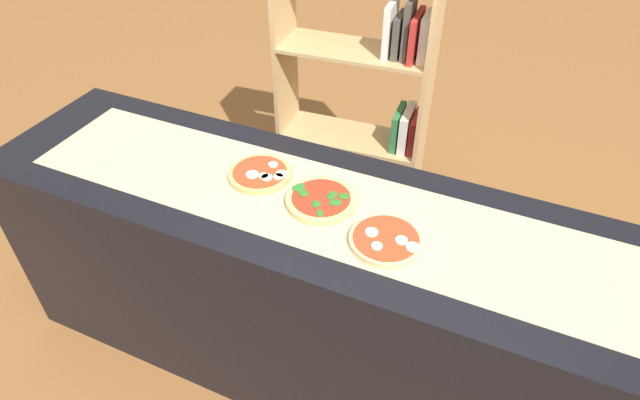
# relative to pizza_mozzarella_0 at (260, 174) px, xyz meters

# --- Properties ---
(ground_plane) EXTENTS (12.00, 12.00, 0.00)m
(ground_plane) POSITION_rel_pizza_mozzarella_0_xyz_m (0.26, -0.06, -0.91)
(ground_plane) COLOR brown
(counter) EXTENTS (2.53, 0.66, 0.90)m
(counter) POSITION_rel_pizza_mozzarella_0_xyz_m (0.26, -0.06, -0.46)
(counter) COLOR black
(counter) RESTS_ON ground_plane
(parchment_paper) EXTENTS (2.14, 0.43, 0.00)m
(parchment_paper) POSITION_rel_pizza_mozzarella_0_xyz_m (0.26, -0.06, -0.01)
(parchment_paper) COLOR tan
(parchment_paper) RESTS_ON counter
(pizza_mozzarella_0) EXTENTS (0.23, 0.23, 0.02)m
(pizza_mozzarella_0) POSITION_rel_pizza_mozzarella_0_xyz_m (0.00, 0.00, 0.00)
(pizza_mozzarella_0) COLOR tan
(pizza_mozzarella_0) RESTS_ON parchment_paper
(pizza_spinach_1) EXTENTS (0.24, 0.24, 0.03)m
(pizza_spinach_1) POSITION_rel_pizza_mozzarella_0_xyz_m (0.26, -0.05, 0.00)
(pizza_spinach_1) COLOR #DBB26B
(pizza_spinach_1) RESTS_ON parchment_paper
(pizza_mozzarella_2) EXTENTS (0.23, 0.23, 0.03)m
(pizza_mozzarella_2) POSITION_rel_pizza_mozzarella_0_xyz_m (0.52, -0.14, 0.00)
(pizza_mozzarella_2) COLOR #E5C17F
(pizza_mozzarella_2) RESTS_ON parchment_paper
(bookshelf) EXTENTS (0.77, 0.34, 1.47)m
(bookshelf) POSITION_rel_pizza_mozzarella_0_xyz_m (0.07, 0.96, -0.19)
(bookshelf) COLOR tan
(bookshelf) RESTS_ON ground_plane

